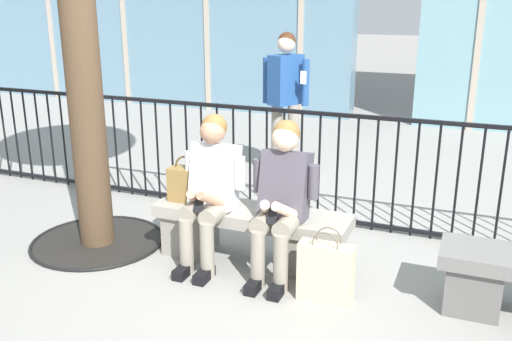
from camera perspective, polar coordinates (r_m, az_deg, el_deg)
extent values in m
plane|color=gray|center=(4.70, -0.47, -9.11)|extent=(60.00, 60.00, 0.00)
cube|color=gray|center=(4.54, -0.48, -4.57)|extent=(1.60, 0.44, 0.10)
cube|color=gray|center=(4.85, -6.63, -6.09)|extent=(0.36, 0.37, 0.35)
cube|color=gray|center=(4.46, 6.26, -8.24)|extent=(0.36, 0.37, 0.35)
cylinder|color=gray|center=(4.52, -5.94, -3.82)|extent=(0.15, 0.40, 0.15)
cylinder|color=gray|center=(4.45, -7.05, -7.61)|extent=(0.11, 0.11, 0.45)
cube|color=black|center=(4.48, -7.34, -10.05)|extent=(0.09, 0.22, 0.08)
cylinder|color=gray|center=(4.44, -3.88, -4.14)|extent=(0.15, 0.40, 0.15)
cylinder|color=gray|center=(4.37, -4.97, -8.02)|extent=(0.11, 0.11, 0.45)
cube|color=black|center=(4.40, -5.26, -10.50)|extent=(0.09, 0.22, 0.08)
cube|color=silver|center=(4.51, -4.19, -0.55)|extent=(0.36, 0.30, 0.55)
cylinder|color=silver|center=(4.60, -6.66, 0.36)|extent=(0.08, 0.08, 0.26)
cylinder|color=tan|center=(4.40, -6.35, -2.72)|extent=(0.16, 0.28, 0.20)
cylinder|color=silver|center=(4.41, -1.64, -0.26)|extent=(0.08, 0.08, 0.26)
cylinder|color=tan|center=(4.33, -4.49, -3.00)|extent=(0.16, 0.28, 0.20)
cube|color=black|center=(4.32, -5.79, -3.36)|extent=(0.07, 0.10, 0.13)
sphere|color=tan|center=(4.40, -4.41, 3.98)|extent=(0.20, 0.20, 0.20)
sphere|color=olive|center=(4.42, -4.24, 4.44)|extent=(0.20, 0.20, 0.20)
cylinder|color=gray|center=(4.28, 1.18, -4.92)|extent=(0.15, 0.40, 0.15)
cylinder|color=gray|center=(4.21, 0.17, -8.96)|extent=(0.11, 0.11, 0.45)
cube|color=black|center=(4.25, -0.14, -11.53)|extent=(0.09, 0.22, 0.08)
cylinder|color=gray|center=(4.23, 3.47, -5.26)|extent=(0.15, 0.40, 0.15)
cylinder|color=gray|center=(4.15, 2.51, -9.36)|extent=(0.11, 0.11, 0.45)
cube|color=black|center=(4.19, 2.19, -11.97)|extent=(0.09, 0.22, 0.08)
cube|color=#4C4751|center=(4.29, 2.99, -1.46)|extent=(0.36, 0.30, 0.55)
cylinder|color=#4C4751|center=(4.35, 0.27, -0.49)|extent=(0.08, 0.08, 0.26)
cylinder|color=beige|center=(4.17, 0.93, -3.79)|extent=(0.16, 0.28, 0.20)
cylinder|color=#4C4751|center=(4.22, 5.83, -1.17)|extent=(0.08, 0.08, 0.26)
cylinder|color=beige|center=(4.11, 3.01, -4.08)|extent=(0.16, 0.28, 0.20)
cube|color=black|center=(4.09, 1.67, -4.48)|extent=(0.07, 0.10, 0.13)
sphere|color=beige|center=(4.17, 2.98, 3.28)|extent=(0.20, 0.20, 0.20)
sphere|color=olive|center=(4.19, 3.12, 3.77)|extent=(0.20, 0.20, 0.20)
cube|color=olive|center=(4.70, -7.07, -1.41)|extent=(0.28, 0.16, 0.29)
torus|color=brown|center=(4.66, -7.14, 0.31)|extent=(0.20, 0.02, 0.20)
cube|color=beige|center=(4.06, 7.06, -10.25)|extent=(0.39, 0.14, 0.44)
torus|color=#685E4C|center=(3.92, 7.00, -7.46)|extent=(0.19, 0.01, 0.19)
torus|color=#685E4C|center=(4.00, 7.37, -6.92)|extent=(0.19, 0.01, 0.19)
cylinder|color=gray|center=(6.66, 2.12, 2.98)|extent=(0.13, 0.13, 0.90)
cube|color=black|center=(6.74, 1.96, -0.56)|extent=(0.09, 0.22, 0.06)
cylinder|color=gray|center=(6.60, 3.75, 2.81)|extent=(0.13, 0.13, 0.90)
cube|color=black|center=(6.68, 3.57, -0.76)|extent=(0.09, 0.22, 0.06)
cube|color=#234C8C|center=(6.49, 3.03, 9.15)|extent=(0.37, 0.44, 0.56)
cylinder|color=#234C8C|center=(6.57, 1.07, 9.10)|extent=(0.08, 0.08, 0.52)
cylinder|color=#234C8C|center=(6.42, 5.03, 8.85)|extent=(0.08, 0.08, 0.52)
sphere|color=beige|center=(6.45, 3.08, 12.68)|extent=(0.20, 0.20, 0.20)
sphere|color=#472816|center=(6.46, 3.15, 12.95)|extent=(0.20, 0.20, 0.20)
cube|color=silver|center=(6.32, 4.82, 9.36)|extent=(0.07, 0.01, 0.14)
cylinder|color=black|center=(7.34, -24.12, 3.53)|extent=(0.02, 0.02, 1.08)
cylinder|color=black|center=(7.21, -23.14, 3.44)|extent=(0.02, 0.02, 1.08)
cylinder|color=black|center=(7.09, -22.13, 3.34)|extent=(0.02, 0.02, 1.08)
cylinder|color=black|center=(6.97, -21.08, 3.23)|extent=(0.02, 0.02, 1.08)
cylinder|color=black|center=(6.85, -20.00, 3.13)|extent=(0.02, 0.02, 1.08)
cylinder|color=black|center=(6.74, -18.88, 3.01)|extent=(0.02, 0.02, 1.08)
cylinder|color=black|center=(6.63, -17.73, 2.90)|extent=(0.02, 0.02, 1.08)
cylinder|color=black|center=(6.52, -16.53, 2.77)|extent=(0.02, 0.02, 1.08)
cylinder|color=black|center=(6.41, -15.29, 2.64)|extent=(0.02, 0.02, 1.08)
cylinder|color=black|center=(6.31, -14.02, 2.51)|extent=(0.02, 0.02, 1.08)
cylinder|color=black|center=(6.21, -12.70, 2.37)|extent=(0.02, 0.02, 1.08)
cylinder|color=black|center=(6.11, -11.34, 2.22)|extent=(0.02, 0.02, 1.08)
cylinder|color=black|center=(6.02, -9.93, 2.07)|extent=(0.02, 0.02, 1.08)
cylinder|color=black|center=(5.93, -8.49, 1.92)|extent=(0.02, 0.02, 1.08)
cylinder|color=black|center=(5.84, -7.00, 1.75)|extent=(0.02, 0.02, 1.08)
cylinder|color=black|center=(5.76, -5.47, 1.58)|extent=(0.02, 0.02, 1.08)
cylinder|color=black|center=(5.68, -3.89, 1.41)|extent=(0.02, 0.02, 1.08)
cylinder|color=black|center=(5.61, -2.27, 1.23)|extent=(0.02, 0.02, 1.08)
cylinder|color=black|center=(5.54, -0.62, 1.04)|extent=(0.02, 0.02, 1.08)
cylinder|color=black|center=(5.48, 1.08, 0.85)|extent=(0.02, 0.02, 1.08)
cylinder|color=black|center=(5.42, 2.81, 0.65)|extent=(0.02, 0.02, 1.08)
cylinder|color=black|center=(5.37, 4.58, 0.45)|extent=(0.02, 0.02, 1.08)
cylinder|color=black|center=(5.32, 6.39, 0.24)|extent=(0.02, 0.02, 1.08)
cylinder|color=black|center=(5.28, 8.22, 0.03)|extent=(0.02, 0.02, 1.08)
cylinder|color=black|center=(5.24, 10.08, -0.18)|extent=(0.02, 0.02, 1.08)
cylinder|color=black|center=(5.21, 11.97, -0.40)|extent=(0.02, 0.02, 1.08)
cylinder|color=black|center=(5.19, 13.87, -0.61)|extent=(0.02, 0.02, 1.08)
cylinder|color=black|center=(5.17, 15.79, -0.83)|extent=(0.02, 0.02, 1.08)
cylinder|color=black|center=(5.15, 17.73, -1.05)|extent=(0.02, 0.02, 1.08)
cylinder|color=black|center=(5.15, 19.67, -1.27)|extent=(0.02, 0.02, 1.08)
cylinder|color=black|center=(5.14, 21.62, -1.49)|extent=(0.02, 0.02, 1.08)
cylinder|color=black|center=(5.15, 23.57, -1.70)|extent=(0.02, 0.02, 1.08)
cube|color=black|center=(5.55, 3.60, -4.31)|extent=(8.97, 0.04, 0.04)
cube|color=black|center=(5.27, 3.80, 5.99)|extent=(8.97, 0.04, 0.04)
cylinder|color=black|center=(5.22, -15.68, -6.94)|extent=(1.13, 1.13, 0.01)
torus|color=black|center=(5.21, -15.69, -6.88)|extent=(1.16, 1.16, 0.03)
cylinder|color=#4C3826|center=(4.80, -17.32, 11.87)|extent=(0.29, 0.29, 3.40)
cube|color=#605E5B|center=(4.24, 21.12, -10.77)|extent=(0.36, 0.37, 0.35)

